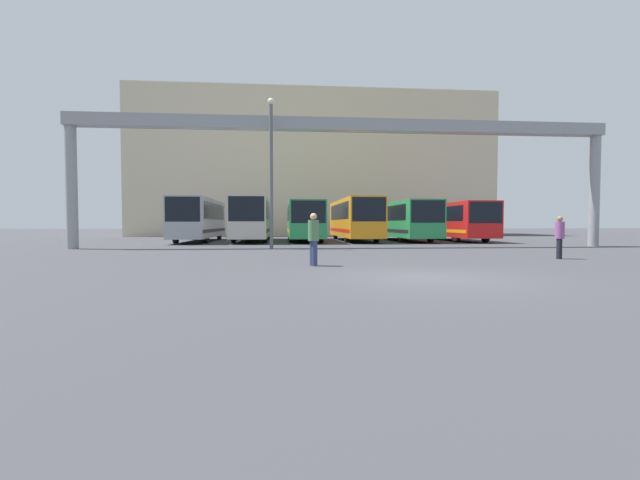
% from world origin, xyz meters
% --- Properties ---
extents(ground_plane, '(200.00, 200.00, 0.00)m').
position_xyz_m(ground_plane, '(0.00, 0.00, 0.00)').
color(ground_plane, '#38383D').
extents(building_backdrop, '(40.94, 12.00, 16.23)m').
position_xyz_m(building_backdrop, '(0.00, 41.66, 8.11)').
color(building_backdrop, beige).
rests_on(building_backdrop, ground).
extents(overhead_gantry, '(31.19, 0.80, 7.43)m').
position_xyz_m(overhead_gantry, '(0.00, 13.87, 6.27)').
color(overhead_gantry, gray).
rests_on(overhead_gantry, ground).
extents(bus_slot_0, '(2.45, 11.33, 3.23)m').
position_xyz_m(bus_slot_0, '(-10.17, 23.11, 1.86)').
color(bus_slot_0, '#999EA5').
rests_on(bus_slot_0, ground).
extents(bus_slot_1, '(2.57, 11.49, 3.28)m').
position_xyz_m(bus_slot_1, '(-6.10, 23.18, 1.89)').
color(bus_slot_1, beige).
rests_on(bus_slot_1, ground).
extents(bus_slot_2, '(2.53, 11.46, 3.02)m').
position_xyz_m(bus_slot_2, '(-2.03, 23.17, 1.74)').
color(bus_slot_2, '#268C4C').
rests_on(bus_slot_2, ground).
extents(bus_slot_3, '(2.54, 12.11, 3.27)m').
position_xyz_m(bus_slot_3, '(2.03, 23.49, 1.88)').
color(bus_slot_3, orange).
rests_on(bus_slot_3, ground).
extents(bus_slot_4, '(2.60, 12.22, 3.08)m').
position_xyz_m(bus_slot_4, '(6.10, 23.55, 1.78)').
color(bus_slot_4, '#268C4C').
rests_on(bus_slot_4, ground).
extents(bus_slot_5, '(2.59, 10.31, 2.99)m').
position_xyz_m(bus_slot_5, '(10.17, 22.59, 1.73)').
color(bus_slot_5, red).
rests_on(bus_slot_5, ground).
extents(pedestrian_near_left, '(0.35, 0.35, 1.70)m').
position_xyz_m(pedestrian_near_left, '(7.18, 5.23, 0.90)').
color(pedestrian_near_left, black).
rests_on(pedestrian_near_left, ground).
extents(pedestrian_near_right, '(0.36, 0.36, 1.75)m').
position_xyz_m(pedestrian_near_right, '(-2.75, 3.33, 0.93)').
color(pedestrian_near_right, navy).
rests_on(pedestrian_near_right, ground).
extents(lamp_post, '(0.36, 0.36, 8.18)m').
position_xyz_m(lamp_post, '(-4.37, 12.75, 4.45)').
color(lamp_post, '#595B60').
rests_on(lamp_post, ground).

